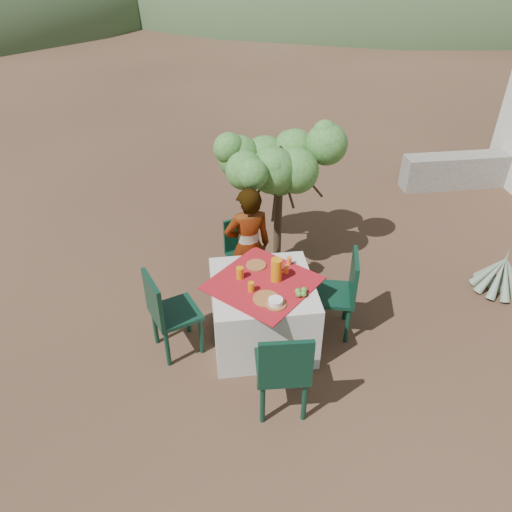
{
  "coord_description": "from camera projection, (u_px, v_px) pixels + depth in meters",
  "views": [
    {
      "loc": [
        -1.04,
        -3.62,
        3.82
      ],
      "look_at": [
        -0.48,
        0.65,
        0.81
      ],
      "focal_mm": 35.0,
      "sensor_mm": 36.0,
      "label": 1
    }
  ],
  "objects": [
    {
      "name": "plate_far",
      "position": [
        256.0,
        265.0,
        5.18
      ],
      "size": [
        0.21,
        0.21,
        0.01
      ],
      "primitive_type": "cylinder",
      "color": "brown",
      "rests_on": "table"
    },
    {
      "name": "chair_right",
      "position": [
        340.0,
        291.0,
        5.2
      ],
      "size": [
        0.55,
        0.55,
        0.97
      ],
      "rotation": [
        0.0,
        0.0,
        4.47
      ],
      "color": "black",
      "rests_on": "ground"
    },
    {
      "name": "white_bowl",
      "position": [
        276.0,
        301.0,
        4.65
      ],
      "size": [
        0.14,
        0.14,
        0.05
      ],
      "primitive_type": "cylinder",
      "color": "white",
      "rests_on": "bowl_plate"
    },
    {
      "name": "ground",
      "position": [
        309.0,
        351.0,
        5.24
      ],
      "size": [
        160.0,
        160.0,
        0.0
      ],
      "primitive_type": "plane",
      "color": "#372319",
      "rests_on": "ground"
    },
    {
      "name": "person",
      "position": [
        248.0,
        247.0,
        5.53
      ],
      "size": [
        0.58,
        0.43,
        1.45
      ],
      "primitive_type": "imported",
      "rotation": [
        0.0,
        0.0,
        3.3
      ],
      "color": "#8C6651",
      "rests_on": "ground"
    },
    {
      "name": "chair_near",
      "position": [
        283.0,
        369.0,
        4.3
      ],
      "size": [
        0.48,
        0.48,
        0.99
      ],
      "rotation": [
        0.0,
        0.0,
        3.09
      ],
      "color": "black",
      "rests_on": "ground"
    },
    {
      "name": "glass_near",
      "position": [
        251.0,
        287.0,
        4.81
      ],
      "size": [
        0.06,
        0.06,
        0.1
      ],
      "primitive_type": "cylinder",
      "color": "orange",
      "rests_on": "table"
    },
    {
      "name": "chair_far",
      "position": [
        243.0,
        250.0,
        5.93
      ],
      "size": [
        0.51,
        0.51,
        0.86
      ],
      "rotation": [
        0.0,
        0.0,
        0.33
      ],
      "color": "black",
      "rests_on": "ground"
    },
    {
      "name": "fruit_cluster",
      "position": [
        301.0,
        292.0,
        4.78
      ],
      "size": [
        0.12,
        0.12,
        0.06
      ],
      "color": "#4D8530",
      "rests_on": "table"
    },
    {
      "name": "table",
      "position": [
        262.0,
        312.0,
        5.17
      ],
      "size": [
        1.3,
        1.3,
        0.76
      ],
      "color": "beige",
      "rests_on": "ground"
    },
    {
      "name": "chair_left",
      "position": [
        167.0,
        311.0,
        4.94
      ],
      "size": [
        0.58,
        0.58,
        0.97
      ],
      "rotation": [
        0.0,
        0.0,
        1.95
      ],
      "color": "black",
      "rests_on": "ground"
    },
    {
      "name": "jar_left",
      "position": [
        286.0,
        269.0,
        5.06
      ],
      "size": [
        0.05,
        0.05,
        0.08
      ],
      "primitive_type": "cylinder",
      "color": "orange",
      "rests_on": "table"
    },
    {
      "name": "juice_pitcher",
      "position": [
        276.0,
        270.0,
        4.92
      ],
      "size": [
        0.11,
        0.11,
        0.25
      ],
      "primitive_type": "cylinder",
      "color": "orange",
      "rests_on": "table"
    },
    {
      "name": "bowl_plate",
      "position": [
        276.0,
        304.0,
        4.67
      ],
      "size": [
        0.2,
        0.2,
        0.01
      ],
      "primitive_type": "cylinder",
      "color": "brown",
      "rests_on": "table"
    },
    {
      "name": "napkin_holder",
      "position": [
        276.0,
        268.0,
        5.07
      ],
      "size": [
        0.08,
        0.06,
        0.09
      ],
      "primitive_type": "cube",
      "rotation": [
        0.0,
        0.0,
        -0.33
      ],
      "color": "white",
      "rests_on": "table"
    },
    {
      "name": "glass_far",
      "position": [
        240.0,
        273.0,
        4.98
      ],
      "size": [
        0.08,
        0.08,
        0.12
      ],
      "primitive_type": "cylinder",
      "color": "orange",
      "rests_on": "table"
    },
    {
      "name": "jar_right",
      "position": [
        289.0,
        261.0,
        5.18
      ],
      "size": [
        0.05,
        0.05,
        0.09
      ],
      "primitive_type": "cylinder",
      "color": "orange",
      "rests_on": "table"
    },
    {
      "name": "stone_wall",
      "position": [
        480.0,
        169.0,
        8.22
      ],
      "size": [
        2.6,
        0.35,
        0.55
      ],
      "primitive_type": "cube",
      "color": "gray",
      "rests_on": "ground"
    },
    {
      "name": "shrub_tree",
      "position": [
        283.0,
        169.0,
        5.94
      ],
      "size": [
        1.36,
        1.34,
        1.6
      ],
      "color": "#402F20",
      "rests_on": "ground"
    },
    {
      "name": "plate_near",
      "position": [
        266.0,
        299.0,
        4.74
      ],
      "size": [
        0.26,
        0.26,
        0.01
      ],
      "primitive_type": "cylinder",
      "color": "brown",
      "rests_on": "table"
    },
    {
      "name": "agave",
      "position": [
        501.0,
        274.0,
        5.96
      ],
      "size": [
        0.63,
        0.63,
        0.67
      ],
      "rotation": [
        0.0,
        0.0,
        0.16
      ],
      "color": "gray",
      "rests_on": "ground"
    }
  ]
}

